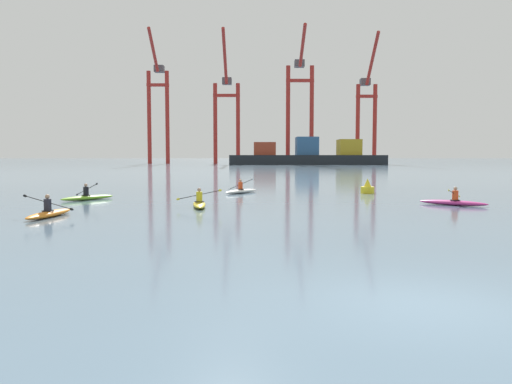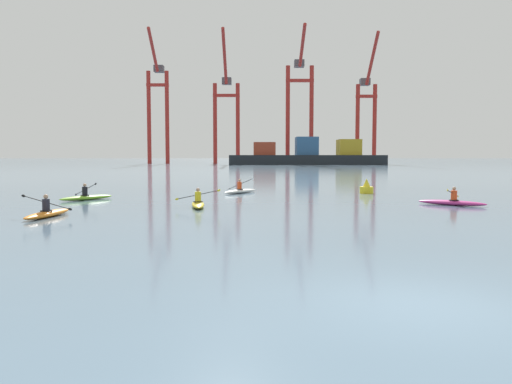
% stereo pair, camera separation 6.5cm
% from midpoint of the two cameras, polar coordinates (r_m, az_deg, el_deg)
% --- Properties ---
extents(ground_plane, '(800.00, 800.00, 0.00)m').
position_cam_midpoint_polar(ground_plane, '(9.40, 17.92, -11.89)').
color(ground_plane, slate).
extents(container_barge, '(41.58, 10.15, 7.43)m').
position_cam_midpoint_polar(container_barge, '(138.77, 5.67, 4.07)').
color(container_barge, '#1E2328').
rests_on(container_barge, ground).
extents(gantry_crane_west, '(6.64, 16.23, 37.53)m').
position_cam_midpoint_polar(gantry_crane_west, '(156.34, -11.08, 9.87)').
color(gantry_crane_west, maroon).
rests_on(gantry_crane_west, ground).
extents(gantry_crane_west_mid, '(8.04, 19.19, 36.92)m').
position_cam_midpoint_polar(gantry_crane_west_mid, '(154.05, -3.47, 9.57)').
color(gantry_crane_west_mid, maroon).
rests_on(gantry_crane_west_mid, ground).
extents(gantry_crane_east_mid, '(7.97, 18.49, 36.26)m').
position_cam_midpoint_polar(gantry_crane_east_mid, '(147.35, 4.83, 10.39)').
color(gantry_crane_east_mid, maroon).
rests_on(gantry_crane_east_mid, ground).
extents(gantry_crane_east, '(6.23, 17.60, 35.62)m').
position_cam_midpoint_polar(gantry_crane_east, '(154.55, 12.19, 9.24)').
color(gantry_crane_east, maroon).
rests_on(gantry_crane_east, ground).
extents(channel_buoy, '(0.90, 0.90, 1.00)m').
position_cam_midpoint_polar(channel_buoy, '(34.92, 12.21, 0.44)').
color(channel_buoy, yellow).
rests_on(channel_buoy, ground).
extents(kayak_white, '(2.45, 3.12, 1.07)m').
position_cam_midpoint_polar(kayak_white, '(34.29, -1.84, 0.16)').
color(kayak_white, silver).
rests_on(kayak_white, ground).
extents(kayak_orange, '(2.22, 3.45, 0.95)m').
position_cam_midpoint_polar(kayak_orange, '(22.79, -22.39, -2.18)').
color(kayak_orange, orange).
rests_on(kayak_orange, ground).
extents(kayak_magenta, '(3.11, 2.48, 0.95)m').
position_cam_midpoint_polar(kayak_magenta, '(27.89, 21.05, -1.04)').
color(kayak_magenta, '#C13384').
rests_on(kayak_magenta, ground).
extents(kayak_lime, '(2.58, 3.04, 1.04)m').
position_cam_midpoint_polar(kayak_lime, '(30.67, -18.54, -0.53)').
color(kayak_lime, '#7ABC2D').
rests_on(kayak_lime, ground).
extents(kayak_yellow, '(2.24, 3.45, 0.95)m').
position_cam_midpoint_polar(kayak_yellow, '(25.35, -6.57, -1.29)').
color(kayak_yellow, yellow).
rests_on(kayak_yellow, ground).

